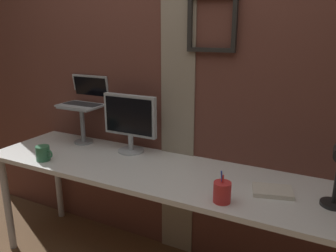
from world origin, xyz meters
The scene contains 8 objects.
brick_wall_back centered at (0.00, 0.44, 1.15)m, with size 3.72×0.16×2.30m.
desk centered at (0.07, 0.08, 0.69)m, with size 2.37×0.61×0.76m.
monitor centered at (-0.26, 0.26, 0.99)m, with size 0.40×0.18×0.40m.
laptop_stand centered at (-0.68, 0.26, 0.94)m, with size 0.28×0.22×0.28m.
laptop centered at (-0.68, 0.32, 1.09)m, with size 0.32×0.24×0.21m.
pen_cup centered at (0.53, -0.13, 0.81)m, with size 0.09×0.09×0.16m.
coffee_mug centered at (-0.67, -0.13, 0.80)m, with size 0.13×0.09×0.10m.
paper_clutter_stack centered at (0.73, 0.08, 0.77)m, with size 0.20×0.14×0.02m, color silver.
Camera 1 is at (0.95, -1.55, 1.56)m, focal length 35.33 mm.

